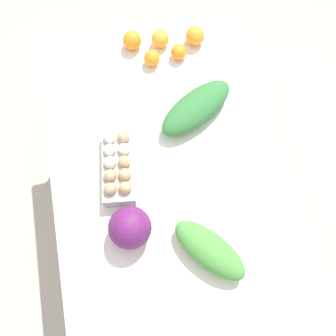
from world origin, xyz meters
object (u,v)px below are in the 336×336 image
(orange_3, at_px, (179,52))
(orange_4, at_px, (160,39))
(cabbage_purple, at_px, (130,228))
(greens_bunch_scallion, at_px, (196,108))
(orange_0, at_px, (195,36))
(greens_bunch_chard, at_px, (209,250))
(orange_1, at_px, (152,58))
(egg_carton, at_px, (118,165))
(orange_2, at_px, (132,40))

(orange_3, relative_size, orange_4, 0.87)
(cabbage_purple, relative_size, greens_bunch_scallion, 0.44)
(cabbage_purple, height_order, orange_0, cabbage_purple)
(greens_bunch_chard, xyz_separation_m, orange_1, (-0.80, -0.04, -0.01))
(egg_carton, height_order, greens_bunch_chard, egg_carton)
(greens_bunch_scallion, relative_size, orange_1, 5.10)
(greens_bunch_scallion, bearing_deg, orange_0, 167.21)
(greens_bunch_chard, height_order, orange_4, greens_bunch_chard)
(orange_2, bearing_deg, orange_0, 83.14)
(cabbage_purple, bearing_deg, orange_3, 155.17)
(orange_2, bearing_deg, greens_bunch_chard, 6.41)
(orange_1, distance_m, orange_4, 0.10)
(cabbage_purple, relative_size, orange_3, 2.24)
(greens_bunch_chard, bearing_deg, greens_bunch_scallion, 171.15)
(orange_4, bearing_deg, greens_bunch_chard, -0.98)
(orange_0, height_order, orange_1, orange_0)
(orange_3, bearing_deg, cabbage_purple, -24.83)
(cabbage_purple, bearing_deg, orange_0, 151.81)
(greens_bunch_scallion, bearing_deg, cabbage_purple, -38.38)
(orange_4, bearing_deg, orange_1, -31.20)
(cabbage_purple, xyz_separation_m, egg_carton, (-0.24, -0.00, -0.03))
(egg_carton, bearing_deg, orange_1, -17.35)
(cabbage_purple, xyz_separation_m, orange_3, (-0.69, 0.32, -0.04))
(egg_carton, xyz_separation_m, orange_2, (-0.54, 0.14, -0.00))
(orange_0, bearing_deg, cabbage_purple, -28.19)
(orange_0, height_order, orange_2, orange_0)
(greens_bunch_chard, bearing_deg, orange_3, 174.60)
(greens_bunch_chard, relative_size, orange_4, 3.75)
(greens_bunch_scallion, height_order, orange_4, greens_bunch_scallion)
(cabbage_purple, relative_size, egg_carton, 0.48)
(egg_carton, distance_m, orange_4, 0.59)
(cabbage_purple, height_order, egg_carton, cabbage_purple)
(cabbage_purple, bearing_deg, orange_2, 169.79)
(egg_carton, bearing_deg, orange_2, -7.02)
(egg_carton, relative_size, greens_bunch_scallion, 0.90)
(cabbage_purple, xyz_separation_m, orange_1, (-0.68, 0.20, -0.04))
(egg_carton, bearing_deg, orange_0, -30.56)
(orange_0, xyz_separation_m, orange_1, (0.07, -0.20, -0.01))
(cabbage_purple, height_order, greens_bunch_scallion, cabbage_purple)
(greens_bunch_scallion, relative_size, orange_0, 4.17)
(orange_2, bearing_deg, orange_4, 83.40)
(orange_3, bearing_deg, orange_0, 126.51)
(cabbage_purple, distance_m, greens_bunch_chard, 0.27)
(orange_2, bearing_deg, greens_bunch_scallion, 26.34)
(orange_4, bearing_deg, orange_0, 82.94)
(cabbage_purple, bearing_deg, orange_4, 161.48)
(greens_bunch_scallion, height_order, orange_3, greens_bunch_scallion)
(orange_3, bearing_deg, egg_carton, -35.68)
(orange_3, distance_m, orange_4, 0.10)
(orange_0, relative_size, orange_3, 1.23)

